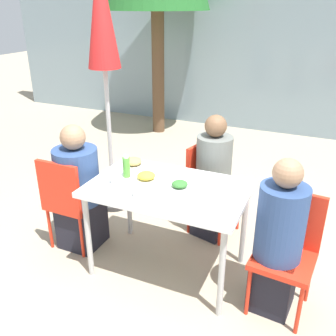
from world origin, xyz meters
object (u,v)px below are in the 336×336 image
(chair_right, at_px, (287,244))
(person_far, at_px, (213,181))
(person_right, at_px, (278,242))
(closed_umbrella, at_px, (102,28))
(person_left, at_px, (79,192))
(drinking_cup, at_px, (116,178))
(chair_left, at_px, (68,198))
(chair_far, at_px, (208,182))
(bottle, at_px, (126,167))
(salad_bowl, at_px, (143,192))

(chair_right, bearing_deg, person_far, -35.23)
(chair_right, relative_size, person_far, 0.74)
(person_right, xyz_separation_m, closed_umbrella, (-1.82, 0.82, 1.26))
(person_left, relative_size, chair_right, 1.32)
(person_left, relative_size, drinking_cup, 12.32)
(person_left, distance_m, person_far, 1.18)
(person_right, relative_size, drinking_cup, 12.58)
(chair_left, distance_m, person_right, 1.74)
(person_left, height_order, chair_far, person_left)
(person_right, relative_size, person_far, 0.99)
(bottle, height_order, salad_bowl, bottle)
(person_right, distance_m, closed_umbrella, 2.36)
(chair_far, height_order, bottle, bottle)
(chair_right, height_order, closed_umbrella, closed_umbrella)
(chair_left, xyz_separation_m, person_far, (1.05, 0.70, 0.05))
(chair_left, relative_size, closed_umbrella, 0.35)
(person_right, xyz_separation_m, chair_far, (-0.75, 0.78, -0.05))
(person_left, relative_size, closed_umbrella, 0.46)
(drinking_cup, bearing_deg, chair_right, 4.81)
(person_left, xyz_separation_m, person_right, (1.69, -0.09, 0.02))
(salad_bowl, bearing_deg, chair_right, 11.38)
(chair_right, bearing_deg, closed_umbrella, -16.21)
(chair_right, height_order, salad_bowl, chair_right)
(person_left, distance_m, closed_umbrella, 1.48)
(chair_right, distance_m, person_far, 0.98)
(person_left, bearing_deg, person_right, -2.48)
(chair_right, xyz_separation_m, salad_bowl, (-1.00, -0.20, 0.29))
(person_right, bearing_deg, salad_bowl, 13.04)
(person_left, height_order, closed_umbrella, closed_umbrella)
(chair_left, relative_size, salad_bowl, 5.71)
(chair_right, relative_size, chair_far, 1.00)
(bottle, bearing_deg, chair_far, 55.72)
(chair_far, relative_size, salad_bowl, 5.71)
(person_right, bearing_deg, chair_left, 5.19)
(chair_left, height_order, person_right, person_right)
(person_far, xyz_separation_m, closed_umbrella, (-1.13, 0.11, 1.25))
(chair_right, distance_m, closed_umbrella, 2.40)
(person_left, xyz_separation_m, chair_far, (0.94, 0.69, -0.02))
(person_left, relative_size, person_far, 0.97)
(chair_left, bearing_deg, chair_far, 38.48)
(person_far, bearing_deg, chair_far, -121.86)
(chair_left, bearing_deg, person_far, 34.22)
(bottle, height_order, drinking_cup, bottle)
(chair_far, bearing_deg, closed_umbrella, -77.85)
(person_left, height_order, person_right, person_right)
(person_left, relative_size, person_right, 0.98)
(person_left, height_order, bottle, person_left)
(person_right, height_order, closed_umbrella, closed_umbrella)
(chair_left, distance_m, bottle, 0.64)
(chair_far, distance_m, salad_bowl, 0.97)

